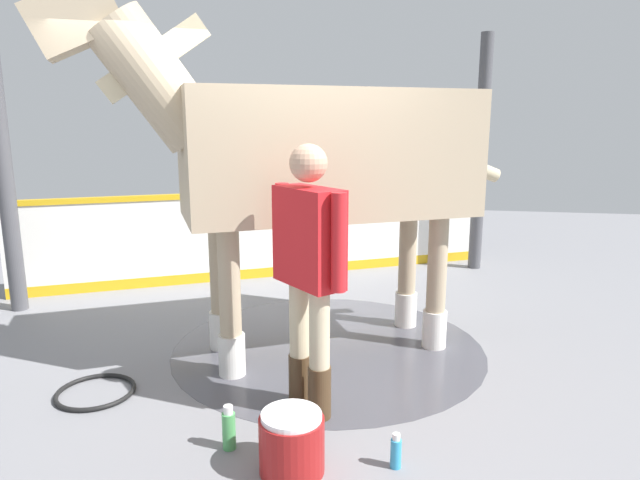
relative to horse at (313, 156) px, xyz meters
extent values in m
cube|color=gray|center=(0.26, 0.00, -1.61)|extent=(16.00, 16.00, 0.02)
cylinder|color=#4C4C54|center=(-0.11, -0.06, -1.60)|extent=(2.60, 2.60, 0.00)
cube|color=white|center=(0.98, -2.10, -1.10)|extent=(5.10, 2.76, 1.00)
cube|color=gold|center=(0.98, -2.10, -0.57)|extent=(5.11, 2.78, 0.06)
cube|color=gold|center=(0.98, -2.10, -1.54)|extent=(5.11, 2.76, 0.12)
cylinder|color=#4C4C51|center=(3.14, -0.48, -0.14)|extent=(0.16, 0.16, 2.93)
cylinder|color=#4C4C51|center=(-1.58, -2.99, -0.14)|extent=(0.16, 0.16, 2.93)
cube|color=tan|center=(-0.11, -0.06, 0.02)|extent=(2.44, 1.91, 0.97)
cylinder|color=tan|center=(0.52, 0.58, -1.03)|extent=(0.16, 0.16, 1.14)
cylinder|color=silver|center=(0.52, 0.58, -1.44)|extent=(0.20, 0.20, 0.32)
cylinder|color=tan|center=(0.77, 0.11, -1.03)|extent=(0.16, 0.16, 1.14)
cylinder|color=silver|center=(0.77, 0.11, -1.44)|extent=(0.20, 0.20, 0.32)
cylinder|color=tan|center=(-0.99, -0.23, -1.03)|extent=(0.16, 0.16, 1.14)
cylinder|color=silver|center=(-0.99, -0.23, -1.44)|extent=(0.20, 0.20, 0.32)
cylinder|color=tan|center=(-0.74, -0.70, -1.03)|extent=(0.16, 0.16, 1.14)
cylinder|color=silver|center=(-0.74, -0.70, -1.44)|extent=(0.20, 0.20, 0.32)
cylinder|color=tan|center=(1.02, 0.54, 0.55)|extent=(0.99, 0.80, 1.01)
cube|color=#C6B793|center=(1.02, 0.54, 0.69)|extent=(0.72, 0.42, 0.62)
cube|color=tan|center=(1.45, 0.77, 0.93)|extent=(0.71, 0.55, 0.56)
cylinder|color=#C6B793|center=(-1.19, -0.64, -0.08)|extent=(0.67, 0.43, 0.35)
cylinder|color=#47331E|center=(-0.07, 0.91, -1.43)|extent=(0.15, 0.15, 0.35)
cylinder|color=#C6B793|center=(-0.07, 0.91, -1.00)|extent=(0.13, 0.13, 0.52)
cylinder|color=#47331E|center=(-0.24, 1.07, -1.43)|extent=(0.15, 0.15, 0.35)
cylinder|color=#C6B793|center=(-0.24, 1.07, -1.00)|extent=(0.13, 0.13, 0.52)
cube|color=red|center=(-0.16, 0.99, -0.43)|extent=(0.52, 0.51, 0.61)
cylinder|color=red|center=(0.06, 0.78, -0.42)|extent=(0.09, 0.09, 0.58)
cylinder|color=red|center=(-0.37, 1.20, -0.42)|extent=(0.09, 0.09, 0.58)
sphere|color=tan|center=(-0.16, 0.99, 0.02)|extent=(0.23, 0.23, 0.23)
cylinder|color=maroon|center=(-0.19, 1.65, -1.45)|extent=(0.36, 0.36, 0.31)
cylinder|color=white|center=(-0.19, 1.65, -1.28)|extent=(0.33, 0.33, 0.03)
cylinder|color=#3399CC|center=(-0.74, 1.52, -1.52)|extent=(0.06, 0.06, 0.17)
cylinder|color=white|center=(-0.74, 1.52, -1.42)|extent=(0.04, 0.04, 0.04)
cylinder|color=#4CA559|center=(0.22, 1.51, -1.49)|extent=(0.08, 0.08, 0.22)
cylinder|color=white|center=(0.22, 1.51, -1.36)|extent=(0.05, 0.05, 0.05)
torus|color=black|center=(1.36, 1.04, -1.59)|extent=(0.54, 0.54, 0.03)
camera|label=1|loc=(-0.81, 4.28, 0.26)|focal=31.13mm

